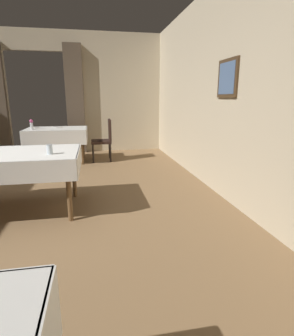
{
  "coord_description": "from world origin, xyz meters",
  "views": [
    {
      "loc": [
        1.37,
        -3.31,
        1.38
      ],
      "look_at": [
        2.12,
        0.62,
        0.36
      ],
      "focal_mm": 29.3,
      "sensor_mm": 36.0,
      "label": 1
    }
  ],
  "objects_px": {
    "dining_table_far": "(57,133)",
    "flower_vase_far": "(31,124)",
    "plate_far_b": "(35,128)",
    "glass_mid_b": "(50,150)",
    "chair_far_right": "(105,138)",
    "plate_far_c": "(57,127)",
    "dining_table_mid": "(13,159)"
  },
  "relations": [
    {
      "from": "dining_table_far",
      "to": "flower_vase_far",
      "type": "distance_m",
      "value": 0.54
    },
    {
      "from": "plate_far_b",
      "to": "flower_vase_far",
      "type": "bearing_deg",
      "value": -87.84
    },
    {
      "from": "glass_mid_b",
      "to": "plate_far_b",
      "type": "relative_size",
      "value": 0.58
    },
    {
      "from": "glass_mid_b",
      "to": "chair_far_right",
      "type": "bearing_deg",
      "value": 75.83
    },
    {
      "from": "plate_far_c",
      "to": "dining_table_far",
      "type": "bearing_deg",
      "value": -89.41
    },
    {
      "from": "chair_far_right",
      "to": "plate_far_b",
      "type": "relative_size",
      "value": 4.86
    },
    {
      "from": "dining_table_mid",
      "to": "plate_far_c",
      "type": "bearing_deg",
      "value": 86.86
    },
    {
      "from": "flower_vase_far",
      "to": "plate_far_b",
      "type": "bearing_deg",
      "value": 92.16
    },
    {
      "from": "dining_table_far",
      "to": "glass_mid_b",
      "type": "xyz_separation_m",
      "value": [
        0.29,
        -2.97,
        0.16
      ]
    },
    {
      "from": "glass_mid_b",
      "to": "plate_far_c",
      "type": "height_order",
      "value": "glass_mid_b"
    },
    {
      "from": "dining_table_far",
      "to": "glass_mid_b",
      "type": "relative_size",
      "value": 11.64
    },
    {
      "from": "glass_mid_b",
      "to": "flower_vase_far",
      "type": "distance_m",
      "value": 2.9
    },
    {
      "from": "dining_table_far",
      "to": "plate_far_b",
      "type": "relative_size",
      "value": 6.78
    },
    {
      "from": "flower_vase_far",
      "to": "plate_far_b",
      "type": "xyz_separation_m",
      "value": [
        -0.01,
        0.35,
        -0.11
      ]
    },
    {
      "from": "dining_table_far",
      "to": "plate_far_c",
      "type": "height_order",
      "value": "plate_far_c"
    },
    {
      "from": "dining_table_mid",
      "to": "plate_far_c",
      "type": "distance_m",
      "value": 2.96
    },
    {
      "from": "dining_table_mid",
      "to": "flower_vase_far",
      "type": "height_order",
      "value": "flower_vase_far"
    },
    {
      "from": "plate_far_b",
      "to": "chair_far_right",
      "type": "bearing_deg",
      "value": -8.18
    },
    {
      "from": "dining_table_mid",
      "to": "dining_table_far",
      "type": "bearing_deg",
      "value": 86.63
    },
    {
      "from": "glass_mid_b",
      "to": "plate_far_b",
      "type": "bearing_deg",
      "value": 103.8
    },
    {
      "from": "glass_mid_b",
      "to": "plate_far_b",
      "type": "xyz_separation_m",
      "value": [
        -0.77,
        3.15,
        -0.05
      ]
    },
    {
      "from": "chair_far_right",
      "to": "plate_far_c",
      "type": "distance_m",
      "value": 1.08
    },
    {
      "from": "glass_mid_b",
      "to": "plate_far_c",
      "type": "xyz_separation_m",
      "value": [
        -0.29,
        3.15,
        -0.05
      ]
    },
    {
      "from": "dining_table_far",
      "to": "flower_vase_far",
      "type": "bearing_deg",
      "value": -159.93
    },
    {
      "from": "glass_mid_b",
      "to": "dining_table_far",
      "type": "bearing_deg",
      "value": 95.6
    },
    {
      "from": "dining_table_mid",
      "to": "flower_vase_far",
      "type": "distance_m",
      "value": 2.64
    },
    {
      "from": "plate_far_b",
      "to": "plate_far_c",
      "type": "height_order",
      "value": "same"
    },
    {
      "from": "plate_far_c",
      "to": "glass_mid_b",
      "type": "bearing_deg",
      "value": -84.67
    },
    {
      "from": "dining_table_mid",
      "to": "chair_far_right",
      "type": "distance_m",
      "value": 3.0
    },
    {
      "from": "dining_table_mid",
      "to": "chair_far_right",
      "type": "relative_size",
      "value": 1.67
    },
    {
      "from": "dining_table_mid",
      "to": "plate_far_b",
      "type": "relative_size",
      "value": 8.15
    },
    {
      "from": "dining_table_far",
      "to": "plate_far_c",
      "type": "relative_size",
      "value": 5.69
    }
  ]
}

